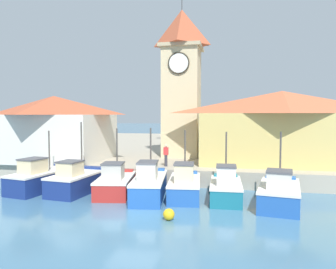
{
  "coord_description": "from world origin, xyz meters",
  "views": [
    {
      "loc": [
        5.04,
        -15.78,
        5.06
      ],
      "look_at": [
        0.15,
        8.22,
        3.5
      ],
      "focal_mm": 35.0,
      "sensor_mm": 36.0,
      "label": 1
    }
  ],
  "objects": [
    {
      "name": "ground_plane",
      "position": [
        0.0,
        0.0,
        0.0
      ],
      "size": [
        300.0,
        300.0,
        0.0
      ],
      "primitive_type": "plane",
      "color": "teal"
    },
    {
      "name": "quay_wharf",
      "position": [
        0.0,
        26.22,
        0.59
      ],
      "size": [
        120.0,
        40.0,
        1.18
      ],
      "primitive_type": "cube",
      "color": "#A89E89",
      "rests_on": "ground"
    },
    {
      "name": "fishing_boat_far_left",
      "position": [
        -7.42,
        3.59,
        0.79
      ],
      "size": [
        2.84,
        5.32,
        3.91
      ],
      "color": "navy",
      "rests_on": "ground"
    },
    {
      "name": "fishing_boat_left_outer",
      "position": [
        -4.8,
        3.32,
        0.77
      ],
      "size": [
        2.56,
        4.55,
        4.52
      ],
      "color": "navy",
      "rests_on": "ground"
    },
    {
      "name": "fishing_boat_left_inner",
      "position": [
        -2.26,
        3.47,
        0.72
      ],
      "size": [
        2.72,
        4.61,
        4.12
      ],
      "color": "#AD2823",
      "rests_on": "ground"
    },
    {
      "name": "fishing_boat_mid_left",
      "position": [
        0.05,
        3.09,
        0.8
      ],
      "size": [
        2.49,
        5.43,
        4.18
      ],
      "color": "#2356A8",
      "rests_on": "ground"
    },
    {
      "name": "fishing_boat_center",
      "position": [
        2.11,
        3.58,
        0.74
      ],
      "size": [
        2.32,
        4.74,
        4.04
      ],
      "color": "#2356A8",
      "rests_on": "ground"
    },
    {
      "name": "fishing_boat_mid_right",
      "position": [
        4.58,
        3.42,
        0.72
      ],
      "size": [
        1.99,
        4.2,
        3.98
      ],
      "color": "#196B7F",
      "rests_on": "ground"
    },
    {
      "name": "fishing_boat_right_inner",
      "position": [
        7.49,
        2.75,
        0.73
      ],
      "size": [
        2.79,
        4.89,
        4.05
      ],
      "color": "#2356A8",
      "rests_on": "ground"
    },
    {
      "name": "clock_tower",
      "position": [
        0.29,
        13.7,
        8.17
      ],
      "size": [
        3.68,
        3.68,
        14.77
      ],
      "color": "beige",
      "rests_on": "quay_wharf"
    },
    {
      "name": "warehouse_left",
      "position": [
        -9.86,
        9.29,
        3.92
      ],
      "size": [
        9.0,
        7.24,
        5.37
      ],
      "color": "silver",
      "rests_on": "quay_wharf"
    },
    {
      "name": "warehouse_right",
      "position": [
        8.58,
        10.61,
        4.05
      ],
      "size": [
        12.54,
        6.08,
        5.62
      ],
      "color": "tan",
      "rests_on": "quay_wharf"
    },
    {
      "name": "port_crane_near",
      "position": [
        -1.56,
        25.44,
        7.16
      ],
      "size": [
        4.17,
        7.29,
        16.0
      ],
      "color": "#353539",
      "rests_on": "quay_wharf"
    },
    {
      "name": "mooring_buoy",
      "position": [
        2.03,
        -0.81,
        0.28
      ],
      "size": [
        0.56,
        0.56,
        0.56
      ],
      "primitive_type": "sphere",
      "color": "gold",
      "rests_on": "ground"
    },
    {
      "name": "dock_worker_near_tower",
      "position": [
        0.1,
        7.69,
        2.02
      ],
      "size": [
        0.34,
        0.22,
        1.62
      ],
      "color": "#33333D",
      "rests_on": "quay_wharf"
    }
  ]
}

